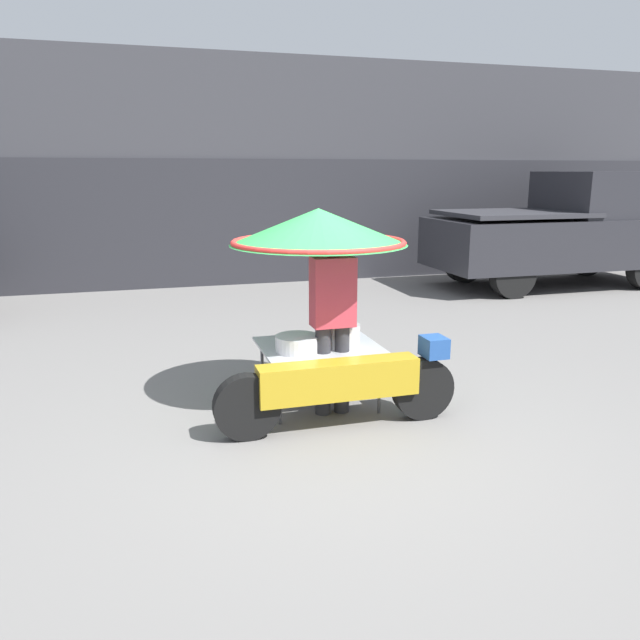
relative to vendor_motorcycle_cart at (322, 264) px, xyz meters
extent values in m
plane|color=slate|center=(-0.09, -0.59, -1.36)|extent=(36.00, 36.00, 0.00)
cube|color=#38383D|center=(-0.09, 7.78, 0.79)|extent=(28.00, 2.00, 4.31)
cube|color=#28282D|center=(-0.09, 6.75, -0.16)|extent=(23.80, 0.06, 2.40)
cylinder|color=black|center=(0.79, -0.51, -1.09)|extent=(0.56, 0.14, 0.56)
cylinder|color=black|center=(-0.80, -0.51, -1.09)|extent=(0.56, 0.14, 0.56)
cube|color=#B7931E|center=(-0.01, -0.51, -0.93)|extent=(1.40, 0.24, 0.32)
cube|color=#234C93|center=(0.88, -0.51, -0.71)|extent=(0.20, 0.24, 0.18)
cylinder|color=black|center=(-0.01, 0.37, -1.11)|extent=(0.50, 0.14, 0.50)
cylinder|color=#515156|center=(0.46, -0.30, -1.08)|extent=(0.03, 0.03, 0.57)
cylinder|color=#515156|center=(0.46, 0.48, -1.08)|extent=(0.03, 0.03, 0.57)
cylinder|color=#515156|center=(-0.47, -0.30, -1.08)|extent=(0.03, 0.03, 0.57)
cylinder|color=#515156|center=(-0.47, 0.48, -1.08)|extent=(0.03, 0.03, 0.57)
cube|color=#B2B2B7|center=(-0.01, 0.09, -0.79)|extent=(1.10, 0.91, 0.02)
cylinder|color=#B2B2B7|center=(-0.01, 0.09, -0.31)|extent=(0.03, 0.03, 0.94)
cone|color=green|center=(-0.01, 0.09, 0.32)|extent=(1.61, 1.61, 0.32)
torus|color=red|center=(-0.01, 0.09, 0.18)|extent=(1.58, 1.58, 0.05)
cylinder|color=silver|center=(-0.25, -0.07, -0.71)|extent=(0.40, 0.40, 0.15)
cylinder|color=#B7B7BC|center=(0.18, -0.05, -0.67)|extent=(0.32, 0.32, 0.22)
cylinder|color=#1E6BB2|center=(0.29, 0.34, -0.67)|extent=(0.21, 0.21, 0.23)
cylinder|color=#2D2D33|center=(-0.04, -0.16, -0.95)|extent=(0.14, 0.14, 0.82)
cylinder|color=#2D2D33|center=(0.14, -0.16, -0.95)|extent=(0.14, 0.14, 0.82)
cube|color=#C13847|center=(0.05, -0.16, -0.23)|extent=(0.38, 0.22, 0.62)
sphere|color=#A87A5B|center=(0.05, -0.16, 0.19)|extent=(0.22, 0.22, 0.22)
cylinder|color=black|center=(7.58, 5.72, -0.96)|extent=(0.81, 0.24, 0.81)
cylinder|color=black|center=(4.68, 4.04, -0.96)|extent=(0.81, 0.24, 0.81)
cylinder|color=black|center=(4.68, 5.72, -0.96)|extent=(0.81, 0.24, 0.81)
cube|color=#28282D|center=(6.13, 4.88, -0.51)|extent=(4.82, 1.99, 0.90)
cube|color=#28282D|center=(6.90, 4.88, 0.37)|extent=(1.64, 1.83, 0.86)
cube|color=#2D2D33|center=(5.17, 4.88, 0.04)|extent=(2.51, 1.91, 0.08)
camera|label=1|loc=(-1.59, -5.32, 0.81)|focal=35.00mm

